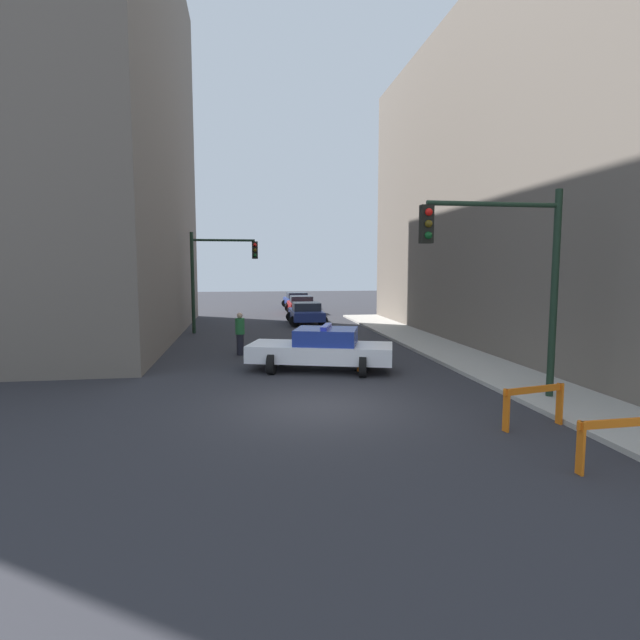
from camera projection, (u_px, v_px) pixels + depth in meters
ground_plane at (320, 406)px, 12.27m from camera, size 120.00×120.00×0.00m
sidewalk_right at (551, 394)px, 13.20m from camera, size 2.40×44.00×0.12m
building_corner_left at (20, 129)px, 23.19m from camera, size 14.00×20.00×19.67m
building_right at (600, 175)px, 21.39m from camera, size 12.00×28.00×14.70m
traffic_light_near at (512, 262)px, 12.25m from camera, size 3.64×0.35×5.20m
traffic_light_far at (214, 268)px, 25.74m from camera, size 3.44×0.35×5.20m
police_car at (322, 349)px, 16.48m from camera, size 5.04×3.18×1.52m
parked_car_near at (306, 313)px, 30.14m from camera, size 2.33×4.33×1.31m
parked_car_mid at (301, 304)px, 37.01m from camera, size 2.33×4.34×1.31m
parked_car_far at (297, 300)px, 42.11m from camera, size 2.37×4.35×1.31m
pedestrian_crossing at (240, 333)px, 19.37m from camera, size 0.43×0.43×1.66m
barrier_front at (619, 435)px, 8.28m from camera, size 1.60×0.23×0.90m
barrier_mid at (534, 399)px, 10.55m from camera, size 1.58×0.46×0.90m
traffic_cone at (361, 362)px, 16.25m from camera, size 0.36×0.36×0.66m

